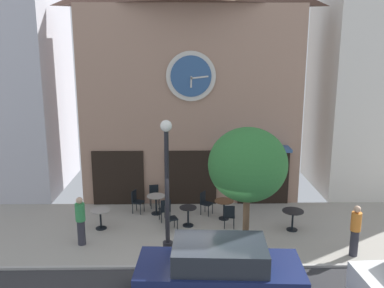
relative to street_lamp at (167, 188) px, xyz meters
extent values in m
cube|color=#9E998E|center=(1.16, 1.64, -2.22)|extent=(26.07, 5.32, 0.05)
cube|color=#A8A5A0|center=(1.16, -1.00, -2.16)|extent=(26.07, 0.12, 0.08)
cube|color=#9E7A66|center=(0.80, 5.64, 1.85)|extent=(9.08, 2.67, 8.10)
cylinder|color=beige|center=(0.80, 4.25, 3.14)|extent=(1.96, 0.10, 1.96)
cylinder|color=#2D5184|center=(0.80, 4.19, 3.14)|extent=(1.61, 0.04, 1.61)
cube|color=beige|center=(0.81, 4.15, 2.92)|extent=(0.07, 0.03, 0.44)
cube|color=beige|center=(1.15, 4.15, 3.10)|extent=(0.69, 0.03, 0.13)
cube|color=black|center=(-2.22, 4.27, -1.05)|extent=(2.12, 0.10, 2.30)
cube|color=black|center=(0.80, 4.27, -1.05)|extent=(2.12, 0.10, 2.30)
cube|color=black|center=(3.83, 4.27, -1.05)|extent=(2.12, 0.10, 2.30)
cube|color=#33568C|center=(3.35, 3.96, 0.25)|extent=(2.90, 0.90, 0.12)
cube|color=silver|center=(9.42, 6.50, 3.86)|extent=(5.55, 4.39, 12.12)
cylinder|color=black|center=(0.00, 0.00, -2.02)|extent=(0.32, 0.32, 0.36)
cylinder|color=black|center=(0.00, 0.00, -0.21)|extent=(0.14, 0.14, 3.97)
sphere|color=white|center=(0.00, 0.00, 1.95)|extent=(0.36, 0.36, 0.36)
cylinder|color=brown|center=(2.43, -0.42, -1.09)|extent=(0.20, 0.20, 2.22)
ellipsoid|color=#2D7033|center=(2.43, -0.42, 0.85)|extent=(2.37, 2.13, 2.25)
cylinder|color=black|center=(-2.51, 1.84, -1.84)|extent=(0.07, 0.07, 0.71)
cylinder|color=black|center=(-2.51, 1.84, -2.18)|extent=(0.40, 0.40, 0.03)
cylinder|color=gray|center=(-2.51, 1.84, -1.49)|extent=(0.70, 0.70, 0.03)
cylinder|color=black|center=(-0.59, 3.19, -1.82)|extent=(0.07, 0.07, 0.74)
cylinder|color=black|center=(-0.59, 3.19, -2.18)|extent=(0.40, 0.40, 0.03)
cylinder|color=gray|center=(-0.59, 3.19, -1.45)|extent=(0.72, 0.72, 0.03)
cylinder|color=black|center=(0.67, 2.03, -1.84)|extent=(0.07, 0.07, 0.71)
cylinder|color=black|center=(0.67, 2.03, -2.18)|extent=(0.40, 0.40, 0.03)
cylinder|color=black|center=(0.67, 2.03, -1.48)|extent=(0.63, 0.63, 0.03)
cylinder|color=black|center=(2.05, 2.65, -1.83)|extent=(0.07, 0.07, 0.73)
cylinder|color=black|center=(2.05, 2.65, -2.18)|extent=(0.40, 0.40, 0.03)
cylinder|color=brown|center=(2.05, 2.65, -1.47)|extent=(0.73, 0.73, 0.03)
cylinder|color=black|center=(4.42, 1.60, -1.83)|extent=(0.07, 0.07, 0.73)
cylinder|color=black|center=(4.42, 1.60, -2.18)|extent=(0.40, 0.40, 0.03)
cylinder|color=black|center=(4.42, 1.60, -1.46)|extent=(0.77, 0.77, 0.03)
cube|color=black|center=(-0.70, 3.91, -1.75)|extent=(0.47, 0.47, 0.04)
cube|color=black|center=(-0.74, 4.08, -1.52)|extent=(0.38, 0.12, 0.45)
cylinder|color=black|center=(-0.83, 3.70, -1.97)|extent=(0.03, 0.03, 0.45)
cylinder|color=black|center=(-0.50, 3.77, -1.97)|extent=(0.03, 0.03, 0.45)
cylinder|color=black|center=(-0.90, 4.04, -1.97)|extent=(0.03, 0.03, 0.45)
cylinder|color=black|center=(-0.57, 4.11, -1.97)|extent=(0.03, 0.03, 0.45)
cube|color=black|center=(2.17, 1.88, -1.75)|extent=(0.44, 0.44, 0.04)
cube|color=black|center=(2.15, 1.70, -1.52)|extent=(0.38, 0.08, 0.45)
cylinder|color=black|center=(2.36, 2.03, -1.97)|extent=(0.03, 0.03, 0.45)
cylinder|color=black|center=(2.02, 2.07, -1.97)|extent=(0.03, 0.03, 0.45)
cylinder|color=black|center=(2.32, 1.70, -1.97)|extent=(0.03, 0.03, 0.45)
cylinder|color=black|center=(1.99, 1.73, -1.97)|extent=(0.03, 0.03, 0.45)
cube|color=black|center=(0.06, 1.67, -1.75)|extent=(0.52, 0.52, 0.04)
cube|color=black|center=(-0.11, 1.61, -1.52)|extent=(0.17, 0.37, 0.45)
cylinder|color=black|center=(0.28, 1.57, -1.97)|extent=(0.03, 0.03, 0.45)
cylinder|color=black|center=(0.16, 1.89, -1.97)|extent=(0.03, 0.03, 0.45)
cylinder|color=black|center=(-0.04, 1.45, -1.97)|extent=(0.03, 0.03, 0.45)
cylinder|color=black|center=(-0.16, 1.77, -1.97)|extent=(0.03, 0.03, 0.45)
cube|color=black|center=(-0.22, 2.49, -1.75)|extent=(0.50, 0.50, 0.04)
cube|color=black|center=(-0.17, 2.32, -1.52)|extent=(0.38, 0.15, 0.45)
cylinder|color=black|center=(-0.11, 2.70, -1.97)|extent=(0.03, 0.03, 0.45)
cylinder|color=black|center=(-0.43, 2.60, -1.97)|extent=(0.03, 0.03, 0.45)
cylinder|color=black|center=(-0.01, 2.38, -1.97)|extent=(0.03, 0.03, 0.45)
cylinder|color=black|center=(-0.33, 2.28, -1.97)|extent=(0.03, 0.03, 0.45)
cube|color=black|center=(-1.31, 3.33, -1.75)|extent=(0.51, 0.51, 0.04)
cube|color=black|center=(-1.48, 3.39, -1.52)|extent=(0.16, 0.37, 0.45)
cylinder|color=black|center=(-1.21, 3.11, -1.97)|extent=(0.03, 0.03, 0.45)
cylinder|color=black|center=(-1.09, 3.43, -1.97)|extent=(0.03, 0.03, 0.45)
cylinder|color=black|center=(-1.53, 3.22, -1.97)|extent=(0.03, 0.03, 0.45)
cylinder|color=black|center=(-1.41, 3.54, -1.97)|extent=(0.03, 0.03, 0.45)
cube|color=black|center=(1.41, 3.10, -1.75)|extent=(0.55, 0.55, 0.04)
cube|color=black|center=(1.25, 3.19, -1.52)|extent=(0.23, 0.34, 0.45)
cylinder|color=black|center=(1.46, 2.86, -1.97)|extent=(0.03, 0.03, 0.45)
cylinder|color=black|center=(1.64, 3.15, -1.97)|extent=(0.03, 0.03, 0.45)
cylinder|color=black|center=(1.17, 3.04, -1.97)|extent=(0.03, 0.03, 0.45)
cylinder|color=black|center=(1.35, 3.33, -1.97)|extent=(0.03, 0.03, 0.45)
cylinder|color=#2D2D38|center=(-2.90, 0.60, -1.77)|extent=(0.37, 0.37, 0.85)
cylinder|color=#338C4C|center=(-2.90, 0.60, -1.05)|extent=(0.45, 0.45, 0.60)
sphere|color=tan|center=(-2.90, 0.60, -0.64)|extent=(0.22, 0.22, 0.22)
cylinder|color=#2D2D38|center=(5.89, -0.30, -1.77)|extent=(0.32, 0.32, 0.85)
cylinder|color=orange|center=(5.89, -0.30, -1.05)|extent=(0.39, 0.39, 0.60)
sphere|color=tan|center=(5.89, -0.30, -0.64)|extent=(0.22, 0.22, 0.22)
cube|color=navy|center=(1.45, -2.49, -1.60)|extent=(4.39, 2.01, 0.75)
cube|color=#262B33|center=(1.45, -2.49, -0.95)|extent=(2.48, 1.70, 0.60)
cylinder|color=black|center=(2.91, -1.67, -1.88)|extent=(0.65, 0.25, 0.64)
cylinder|color=black|center=(0.08, -1.52, -1.88)|extent=(0.65, 0.25, 0.64)
cylinder|color=black|center=(5.56, -2.37, -1.88)|extent=(0.65, 0.26, 0.64)
camera|label=1|loc=(0.58, -12.29, 4.25)|focal=38.96mm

